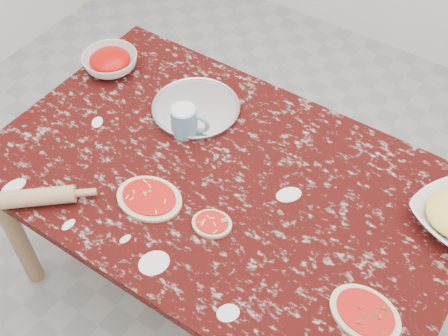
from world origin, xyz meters
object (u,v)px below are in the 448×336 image
sauce_bowl (111,62)px  flour_mug (185,120)px  worktable (224,193)px  rolling_pin (29,198)px  pizza_tray (196,108)px

sauce_bowl → flour_mug: bearing=-14.3°
sauce_bowl → flour_mug: flour_mug is taller
worktable → sauce_bowl: bearing=162.5°
sauce_bowl → flour_mug: (0.46, -0.12, 0.02)m
worktable → rolling_pin: size_ratio=5.47×
sauce_bowl → flour_mug: size_ratio=1.53×
sauce_bowl → rolling_pin: sauce_bowl is taller
worktable → sauce_bowl: (-0.69, 0.22, 0.12)m
worktable → sauce_bowl: sauce_bowl is taller
worktable → pizza_tray: 0.36m
pizza_tray → rolling_pin: bearing=-105.8°
flour_mug → rolling_pin: size_ratio=0.49×
worktable → flour_mug: (-0.23, 0.10, 0.14)m
worktable → rolling_pin: rolling_pin is taller
pizza_tray → sauce_bowl: bearing=179.8°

